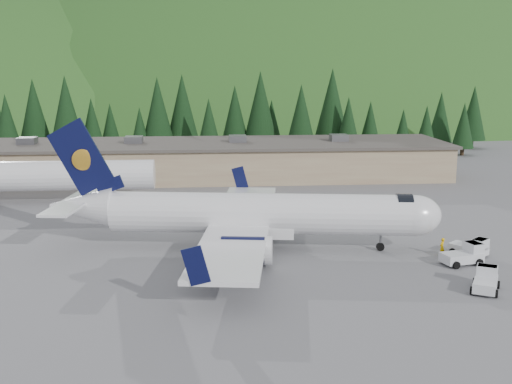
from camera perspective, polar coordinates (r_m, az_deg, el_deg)
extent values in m
plane|color=slate|center=(57.75, 0.50, -5.05)|extent=(600.00, 600.00, 0.00)
cylinder|color=white|center=(56.92, 0.51, -1.90)|extent=(27.08, 7.49, 3.60)
ellipsoid|color=white|center=(57.80, 13.92, -2.04)|extent=(5.16, 4.25, 3.60)
cylinder|color=black|center=(57.54, 13.00, -1.61)|extent=(1.76, 3.14, 2.97)
cone|color=white|center=(59.94, -15.25, -1.26)|extent=(6.22, 4.41, 3.60)
cube|color=white|center=(57.34, -0.45, -3.36)|extent=(8.03, 4.15, 0.96)
cube|color=white|center=(57.28, -1.41, -2.81)|extent=(9.98, 33.01, 0.34)
cube|color=#0A0D33|center=(73.03, -1.43, 1.25)|extent=(1.94, 0.43, 2.75)
cube|color=#0A0D33|center=(41.54, -5.37, -6.55)|extent=(1.94, 0.43, 2.75)
cylinder|color=#0A0D33|center=(62.79, -0.10, -2.32)|extent=(4.30, 2.77, 2.20)
cylinder|color=white|center=(62.70, 1.57, -2.34)|extent=(0.91, 2.40, 2.34)
cube|color=white|center=(62.67, -0.10, -1.85)|extent=(2.12, 0.55, 0.86)
cylinder|color=#0A0D33|center=(52.07, -0.88, -5.18)|extent=(4.30, 2.77, 2.20)
cylinder|color=white|center=(51.96, 1.13, -5.21)|extent=(0.91, 2.40, 2.34)
cube|color=white|center=(51.92, -0.89, -4.62)|extent=(2.12, 0.55, 0.86)
cube|color=#0A0D33|center=(59.10, -15.30, 2.99)|extent=(5.91, 1.15, 7.04)
ellipsoid|color=gold|center=(59.24, -15.05, 2.83)|extent=(1.90, 0.45, 1.90)
ellipsoid|color=gold|center=(58.88, -15.17, 2.78)|extent=(1.90, 0.45, 1.90)
cube|color=#0A0D33|center=(58.74, -12.87, 0.59)|extent=(2.65, 0.62, 1.90)
cube|color=white|center=(59.99, -15.71, -0.80)|extent=(4.22, 12.22, 0.21)
cylinder|color=slate|center=(57.94, 11.00, -4.33)|extent=(0.22, 0.22, 1.73)
cylinder|color=black|center=(58.07, 10.99, -4.80)|extent=(0.76, 0.37, 0.73)
cylinder|color=slate|center=(60.20, -2.10, -3.44)|extent=(0.26, 0.26, 1.92)
cylinder|color=black|center=(60.27, -1.74, -3.84)|extent=(1.09, 0.49, 1.05)
cylinder|color=black|center=(60.34, -2.46, -3.83)|extent=(1.09, 0.49, 1.05)
cylinder|color=slate|center=(55.23, -2.63, -4.79)|extent=(0.26, 0.26, 1.92)
cylinder|color=black|center=(55.31, -2.23, -5.23)|extent=(1.09, 0.49, 1.05)
cylinder|color=black|center=(55.39, -3.02, -5.21)|extent=(1.09, 0.49, 1.05)
cylinder|color=white|center=(80.07, -16.90, 1.40)|extent=(22.00, 3.60, 3.60)
cube|color=silver|center=(55.77, 17.80, -5.55)|extent=(3.63, 2.40, 0.78)
cube|color=silver|center=(56.24, 18.76, -4.76)|extent=(1.45, 1.77, 1.00)
cube|color=black|center=(56.12, 18.79, -4.33)|extent=(1.31, 1.64, 0.11)
cylinder|color=black|center=(57.18, 18.16, -5.47)|extent=(0.66, 0.38, 0.62)
cylinder|color=black|center=(55.83, 19.25, -5.95)|extent=(0.66, 0.38, 0.62)
cylinder|color=black|center=(55.91, 16.32, -5.74)|extent=(0.66, 0.38, 0.62)
cylinder|color=black|center=(54.54, 17.38, -6.23)|extent=(0.66, 0.38, 0.62)
cube|color=silver|center=(58.63, 18.35, -4.82)|extent=(3.18, 3.35, 0.72)
cube|color=silver|center=(58.04, 19.30, -4.41)|extent=(1.76, 1.72, 0.93)
cube|color=black|center=(57.93, 19.33, -4.01)|extent=(1.62, 1.57, 0.10)
cylinder|color=black|center=(59.00, 19.59, -5.08)|extent=(0.55, 0.59, 0.58)
cylinder|color=black|center=(57.56, 18.88, -5.43)|extent=(0.55, 0.59, 0.58)
cylinder|color=black|center=(59.85, 17.81, -4.74)|extent=(0.55, 0.59, 0.58)
cylinder|color=black|center=(58.43, 17.07, -5.07)|extent=(0.55, 0.59, 0.58)
cube|color=silver|center=(49.91, 19.72, -7.70)|extent=(2.85, 3.47, 0.72)
cube|color=silver|center=(50.71, 19.85, -6.67)|extent=(1.77, 1.60, 0.93)
cube|color=black|center=(50.59, 19.89, -6.22)|extent=(1.63, 1.46, 0.10)
cylinder|color=black|center=(51.03, 18.85, -7.55)|extent=(0.48, 0.62, 0.58)
cylinder|color=black|center=(50.94, 20.72, -7.71)|extent=(0.48, 0.62, 0.58)
cylinder|color=black|center=(49.07, 18.63, -8.29)|extent=(0.48, 0.62, 0.58)
cylinder|color=black|center=(48.98, 20.57, -8.46)|extent=(0.48, 0.62, 0.58)
cube|color=#8E7158|center=(94.21, -4.67, 2.77)|extent=(70.00, 16.00, 4.80)
cube|color=#47423D|center=(93.87, -4.70, 4.31)|extent=(71.00, 17.00, 0.40)
cube|color=slate|center=(97.03, -19.68, 4.31)|extent=(2.50, 2.50, 1.00)
cube|color=slate|center=(94.31, -10.81, 4.58)|extent=(2.50, 2.50, 1.00)
cube|color=slate|center=(93.94, -1.64, 4.75)|extent=(2.50, 2.50, 1.00)
cube|color=slate|center=(95.93, 7.37, 4.80)|extent=(2.50, 2.50, 1.00)
imported|color=#F3B306|center=(57.70, 16.21, -4.71)|extent=(0.68, 0.67, 1.58)
cone|color=black|center=(127.98, -21.83, 5.54)|extent=(3.88, 3.88, 7.93)
cone|color=black|center=(119.48, -21.29, 5.80)|extent=(4.75, 4.75, 9.71)
cone|color=black|center=(122.71, -19.13, 6.74)|extent=(5.79, 5.79, 11.85)
cone|color=black|center=(117.43, -16.52, 6.90)|extent=(6.06, 6.06, 12.39)
cone|color=black|center=(119.24, -14.38, 5.96)|extent=(4.37, 4.37, 8.94)
cone|color=black|center=(122.17, -12.81, 5.84)|extent=(3.89, 3.89, 7.95)
cone|color=black|center=(117.08, -10.28, 5.58)|extent=(3.69, 3.69, 7.55)
cone|color=black|center=(117.40, -8.73, 7.14)|extent=(5.93, 5.93, 12.13)
cone|color=black|center=(119.38, -6.56, 7.39)|extent=(6.12, 6.12, 12.51)
cone|color=black|center=(111.76, -4.21, 5.99)|extent=(4.43, 4.43, 9.07)
cone|color=black|center=(116.68, -1.89, 6.81)|extent=(5.28, 5.28, 10.81)
cone|color=black|center=(116.32, 0.40, 7.52)|extent=(6.36, 6.36, 13.00)
cone|color=black|center=(118.70, 1.39, 6.15)|extent=(4.17, 4.17, 8.54)
cone|color=black|center=(112.65, 4.03, 6.72)|extent=(5.43, 5.43, 11.10)
cone|color=black|center=(117.93, 6.77, 7.63)|extent=(6.56, 6.56, 13.41)
cone|color=black|center=(114.58, 8.20, 6.08)|extent=(4.50, 4.50, 9.21)
cone|color=black|center=(119.42, 10.11, 5.96)|extent=(4.10, 4.10, 8.38)
cone|color=black|center=(118.92, 12.93, 5.47)|extent=(3.55, 3.55, 7.26)
cone|color=black|center=(118.71, 14.89, 5.55)|extent=(3.83, 3.83, 7.84)
cone|color=black|center=(126.12, 16.08, 6.36)|extent=(4.72, 4.72, 9.65)
cone|color=black|center=(122.35, 17.98, 5.66)|extent=(4.01, 4.01, 8.20)
cone|color=black|center=(132.97, 18.77, 6.67)|extent=(5.13, 5.13, 10.49)
ellipsoid|color=#1E5016|center=(278.21, 4.94, -10.14)|extent=(420.00, 300.00, 300.00)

